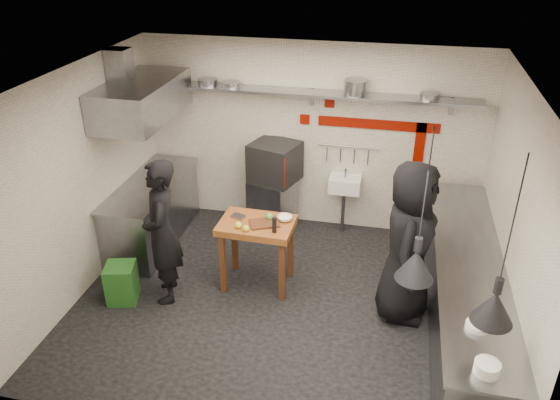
% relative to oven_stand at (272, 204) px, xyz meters
% --- Properties ---
extents(floor, '(5.00, 5.00, 0.00)m').
position_rel_oven_stand_xyz_m(floor, '(0.52, -1.76, -0.40)').
color(floor, black).
rests_on(floor, ground).
extents(ceiling, '(5.00, 5.00, 0.00)m').
position_rel_oven_stand_xyz_m(ceiling, '(0.52, -1.76, 2.40)').
color(ceiling, beige).
rests_on(ceiling, floor).
extents(wall_back, '(5.00, 0.04, 2.80)m').
position_rel_oven_stand_xyz_m(wall_back, '(0.52, 0.34, 1.00)').
color(wall_back, silver).
rests_on(wall_back, floor).
extents(wall_front, '(5.00, 0.04, 2.80)m').
position_rel_oven_stand_xyz_m(wall_front, '(0.52, -3.86, 1.00)').
color(wall_front, silver).
rests_on(wall_front, floor).
extents(wall_left, '(0.04, 4.20, 2.80)m').
position_rel_oven_stand_xyz_m(wall_left, '(-1.98, -1.76, 1.00)').
color(wall_left, silver).
rests_on(wall_left, floor).
extents(wall_right, '(0.04, 4.20, 2.80)m').
position_rel_oven_stand_xyz_m(wall_right, '(3.02, -1.76, 1.00)').
color(wall_right, silver).
rests_on(wall_right, floor).
extents(red_band_horiz, '(1.70, 0.02, 0.14)m').
position_rel_oven_stand_xyz_m(red_band_horiz, '(1.47, 0.32, 1.28)').
color(red_band_horiz, '#770D01').
rests_on(red_band_horiz, wall_back).
extents(red_band_vert, '(0.14, 0.02, 1.10)m').
position_rel_oven_stand_xyz_m(red_band_vert, '(2.07, 0.32, 0.80)').
color(red_band_vert, '#770D01').
rests_on(red_band_vert, wall_back).
extents(red_tile_a, '(0.14, 0.02, 0.14)m').
position_rel_oven_stand_xyz_m(red_tile_a, '(0.77, 0.32, 1.55)').
color(red_tile_a, '#770D01').
rests_on(red_tile_a, wall_back).
extents(red_tile_b, '(0.14, 0.02, 0.14)m').
position_rel_oven_stand_xyz_m(red_tile_b, '(0.42, 0.32, 1.28)').
color(red_tile_b, '#770D01').
rests_on(red_tile_b, wall_back).
extents(back_shelf, '(4.60, 0.34, 0.04)m').
position_rel_oven_stand_xyz_m(back_shelf, '(0.52, 0.16, 1.72)').
color(back_shelf, slate).
rests_on(back_shelf, wall_back).
extents(shelf_bracket_left, '(0.04, 0.06, 0.24)m').
position_rel_oven_stand_xyz_m(shelf_bracket_left, '(-1.38, 0.31, 1.62)').
color(shelf_bracket_left, slate).
rests_on(shelf_bracket_left, wall_back).
extents(shelf_bracket_mid, '(0.04, 0.06, 0.24)m').
position_rel_oven_stand_xyz_m(shelf_bracket_mid, '(0.52, 0.31, 1.62)').
color(shelf_bracket_mid, slate).
rests_on(shelf_bracket_mid, wall_back).
extents(shelf_bracket_right, '(0.04, 0.06, 0.24)m').
position_rel_oven_stand_xyz_m(shelf_bracket_right, '(2.42, 0.31, 1.62)').
color(shelf_bracket_right, slate).
rests_on(shelf_bracket_right, wall_back).
extents(pan_far_left, '(0.28, 0.28, 0.09)m').
position_rel_oven_stand_xyz_m(pan_far_left, '(-0.97, 0.16, 1.79)').
color(pan_far_left, slate).
rests_on(pan_far_left, back_shelf).
extents(pan_mid_left, '(0.30, 0.30, 0.07)m').
position_rel_oven_stand_xyz_m(pan_mid_left, '(-0.62, 0.16, 1.78)').
color(pan_mid_left, slate).
rests_on(pan_mid_left, back_shelf).
extents(stock_pot, '(0.37, 0.37, 0.20)m').
position_rel_oven_stand_xyz_m(stock_pot, '(1.13, 0.16, 1.84)').
color(stock_pot, slate).
rests_on(stock_pot, back_shelf).
extents(pan_right, '(0.31, 0.31, 0.08)m').
position_rel_oven_stand_xyz_m(pan_right, '(2.11, 0.16, 1.78)').
color(pan_right, slate).
rests_on(pan_right, back_shelf).
extents(oven_stand, '(0.73, 0.70, 0.80)m').
position_rel_oven_stand_xyz_m(oven_stand, '(0.00, 0.00, 0.00)').
color(oven_stand, slate).
rests_on(oven_stand, floor).
extents(combi_oven, '(0.80, 0.77, 0.58)m').
position_rel_oven_stand_xyz_m(combi_oven, '(0.03, 0.04, 0.69)').
color(combi_oven, black).
rests_on(combi_oven, oven_stand).
extents(oven_door, '(0.49, 0.18, 0.46)m').
position_rel_oven_stand_xyz_m(oven_door, '(0.02, -0.25, 0.69)').
color(oven_door, '#770D01').
rests_on(oven_door, combi_oven).
extents(oven_glass, '(0.36, 0.13, 0.34)m').
position_rel_oven_stand_xyz_m(oven_glass, '(0.02, -0.25, 0.69)').
color(oven_glass, black).
rests_on(oven_glass, oven_door).
extents(hand_sink, '(0.46, 0.34, 0.22)m').
position_rel_oven_stand_xyz_m(hand_sink, '(1.07, 0.16, 0.38)').
color(hand_sink, white).
rests_on(hand_sink, wall_back).
extents(sink_tap, '(0.03, 0.03, 0.14)m').
position_rel_oven_stand_xyz_m(sink_tap, '(1.07, 0.16, 0.56)').
color(sink_tap, slate).
rests_on(sink_tap, hand_sink).
extents(sink_drain, '(0.06, 0.06, 0.66)m').
position_rel_oven_stand_xyz_m(sink_drain, '(1.07, 0.12, -0.06)').
color(sink_drain, slate).
rests_on(sink_drain, floor).
extents(utensil_rail, '(0.90, 0.02, 0.02)m').
position_rel_oven_stand_xyz_m(utensil_rail, '(1.07, 0.30, 0.92)').
color(utensil_rail, slate).
rests_on(utensil_rail, wall_back).
extents(counter_right, '(0.70, 3.80, 0.90)m').
position_rel_oven_stand_xyz_m(counter_right, '(2.67, -1.76, 0.05)').
color(counter_right, slate).
rests_on(counter_right, floor).
extents(counter_right_top, '(0.76, 3.90, 0.03)m').
position_rel_oven_stand_xyz_m(counter_right_top, '(2.67, -1.76, 0.52)').
color(counter_right_top, slate).
rests_on(counter_right_top, counter_right).
extents(plate_stack, '(0.23, 0.23, 0.11)m').
position_rel_oven_stand_xyz_m(plate_stack, '(2.64, -3.49, 0.59)').
color(plate_stack, white).
rests_on(plate_stack, counter_right_top).
extents(small_bowl_right, '(0.26, 0.26, 0.05)m').
position_rel_oven_stand_xyz_m(small_bowl_right, '(2.62, -2.92, 0.56)').
color(small_bowl_right, white).
rests_on(small_bowl_right, counter_right_top).
extents(counter_left, '(0.70, 1.90, 0.90)m').
position_rel_oven_stand_xyz_m(counter_left, '(-1.63, -0.71, 0.05)').
color(counter_left, slate).
rests_on(counter_left, floor).
extents(counter_left_top, '(0.76, 2.00, 0.03)m').
position_rel_oven_stand_xyz_m(counter_left_top, '(-1.63, -0.71, 0.52)').
color(counter_left_top, slate).
rests_on(counter_left_top, counter_left).
extents(extractor_hood, '(0.78, 1.60, 0.50)m').
position_rel_oven_stand_xyz_m(extractor_hood, '(-1.58, -0.71, 1.75)').
color(extractor_hood, slate).
rests_on(extractor_hood, ceiling).
extents(hood_duct, '(0.28, 0.28, 0.50)m').
position_rel_oven_stand_xyz_m(hood_duct, '(-1.83, -0.71, 2.15)').
color(hood_duct, slate).
rests_on(hood_duct, ceiling).
extents(green_bin, '(0.43, 0.43, 0.50)m').
position_rel_oven_stand_xyz_m(green_bin, '(-1.42, -2.15, -0.15)').
color(green_bin, '#246021').
rests_on(green_bin, floor).
extents(prep_table, '(0.94, 0.66, 0.92)m').
position_rel_oven_stand_xyz_m(prep_table, '(0.14, -1.45, 0.06)').
color(prep_table, brown).
rests_on(prep_table, floor).
extents(cutting_board, '(0.42, 0.37, 0.02)m').
position_rel_oven_stand_xyz_m(cutting_board, '(0.25, -1.48, 0.53)').
color(cutting_board, '#542C17').
rests_on(cutting_board, prep_table).
extents(pepper_mill, '(0.07, 0.07, 0.20)m').
position_rel_oven_stand_xyz_m(pepper_mill, '(0.41, -1.64, 0.62)').
color(pepper_mill, black).
rests_on(pepper_mill, prep_table).
extents(lemon_a, '(0.09, 0.09, 0.08)m').
position_rel_oven_stand_xyz_m(lemon_a, '(-0.04, -1.64, 0.56)').
color(lemon_a, yellow).
rests_on(lemon_a, prep_table).
extents(lemon_b, '(0.10, 0.10, 0.08)m').
position_rel_oven_stand_xyz_m(lemon_b, '(0.07, -1.69, 0.56)').
color(lemon_b, yellow).
rests_on(lemon_b, prep_table).
extents(veg_ball, '(0.12, 0.12, 0.09)m').
position_rel_oven_stand_xyz_m(veg_ball, '(0.28, -1.36, 0.57)').
color(veg_ball, '#599940').
rests_on(veg_ball, prep_table).
extents(steel_tray, '(0.19, 0.16, 0.03)m').
position_rel_oven_stand_xyz_m(steel_tray, '(-0.11, -1.38, 0.54)').
color(steel_tray, slate).
rests_on(steel_tray, prep_table).
extents(bowl, '(0.21, 0.21, 0.06)m').
position_rel_oven_stand_xyz_m(bowl, '(0.47, -1.33, 0.55)').
color(bowl, white).
rests_on(bowl, prep_table).
extents(heat_lamp_near, '(0.39, 0.39, 1.49)m').
position_rel_oven_stand_xyz_m(heat_lamp_near, '(2.01, -2.80, 1.65)').
color(heat_lamp_near, black).
rests_on(heat_lamp_near, ceiling).
extents(heat_lamp_far, '(0.47, 0.47, 1.53)m').
position_rel_oven_stand_xyz_m(heat_lamp_far, '(2.64, -3.24, 1.64)').
color(heat_lamp_far, black).
rests_on(heat_lamp_far, ceiling).
extents(chef_left, '(0.65, 0.79, 1.85)m').
position_rel_oven_stand_xyz_m(chef_left, '(-0.90, -1.94, 0.53)').
color(chef_left, black).
rests_on(chef_left, floor).
extents(chef_right, '(0.74, 1.03, 1.98)m').
position_rel_oven_stand_xyz_m(chef_right, '(1.98, -1.65, 0.59)').
color(chef_right, black).
rests_on(chef_right, floor).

